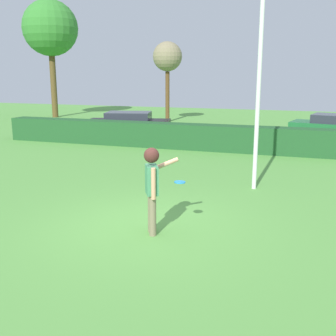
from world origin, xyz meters
name	(u,v)px	position (x,y,z in m)	size (l,w,h in m)	color
ground_plane	(145,226)	(0.00, 0.00, 0.00)	(60.00, 60.00, 0.00)	#5A9D44
person	(152,181)	(0.31, -0.37, 1.10)	(0.61, 0.78, 1.77)	#7E7256
frisbee	(180,182)	(0.79, -0.08, 1.05)	(0.23, 0.23, 0.03)	#268CE5
lamppost	(259,75)	(1.82, 3.70, 3.14)	(0.24, 0.24, 5.66)	silver
hedge_row	(227,138)	(0.00, 9.21, 0.53)	(20.90, 0.90, 1.07)	#205026
parked_car_black	(129,123)	(-5.58, 11.68, 0.69)	(4.48, 2.62, 1.25)	black
oak_tree	(167,58)	(-5.81, 18.53, 4.15)	(1.90, 1.90, 5.19)	brown
birch_tree	(50,29)	(-14.66, 18.74, 6.25)	(3.90, 3.90, 8.26)	brown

